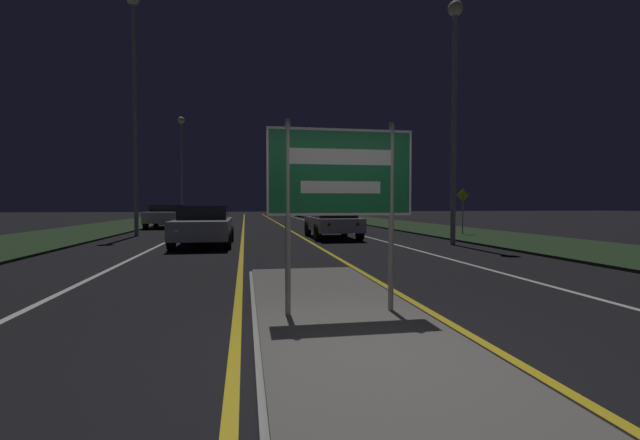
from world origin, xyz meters
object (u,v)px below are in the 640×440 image
(car_receding_0, at_px, (332,221))
(car_approaching_0, at_px, (204,224))
(streetlight_left_near, at_px, (134,75))
(car_receding_1, at_px, (336,213))
(streetlight_left_far, at_px, (181,152))
(streetlight_right_near, at_px, (455,85))
(car_receding_2, at_px, (320,212))
(highway_sign, at_px, (341,180))
(warning_sign, at_px, (463,207))
(car_receding_3, at_px, (305,210))
(car_approaching_1, at_px, (166,215))

(car_receding_0, xyz_separation_m, car_approaching_0, (-5.13, -2.22, 0.02))
(streetlight_left_near, bearing_deg, car_receding_1, 42.79)
(streetlight_left_far, relative_size, streetlight_right_near, 0.98)
(streetlight_right_near, height_order, car_receding_2, streetlight_right_near)
(highway_sign, bearing_deg, car_receding_1, 77.94)
(streetlight_left_near, distance_m, car_approaching_0, 9.04)
(streetlight_left_near, height_order, warning_sign, streetlight_left_near)
(car_receding_2, bearing_deg, car_receding_3, 91.79)
(car_receding_3, bearing_deg, streetlight_left_far, -133.06)
(highway_sign, relative_size, car_receding_0, 0.55)
(streetlight_right_near, xyz_separation_m, car_receding_2, (-0.32, 26.15, -4.96))
(streetlight_left_near, bearing_deg, streetlight_left_far, 90.35)
(streetlight_left_near, xyz_separation_m, warning_sign, (14.94, -2.33, -6.00))
(car_receding_3, xyz_separation_m, car_approaching_0, (-8.25, -33.01, -0.07))
(highway_sign, bearing_deg, streetlight_left_far, 101.40)
(streetlight_left_far, relative_size, car_approaching_0, 1.81)
(car_receding_0, bearing_deg, car_receding_2, 81.49)
(car_receding_0, distance_m, car_receding_2, 22.80)
(streetlight_right_near, relative_size, car_approaching_1, 1.83)
(highway_sign, height_order, warning_sign, highway_sign)
(highway_sign, bearing_deg, streetlight_right_near, 55.66)
(car_receding_1, bearing_deg, car_receding_2, 88.51)
(streetlight_right_near, bearing_deg, warning_sign, 57.68)
(car_receding_1, relative_size, warning_sign, 2.17)
(car_receding_3, xyz_separation_m, car_approaching_1, (-11.65, -20.87, -0.04))
(car_receding_1, bearing_deg, warning_sign, -76.51)
(highway_sign, xyz_separation_m, streetlight_right_near, (6.20, 9.07, 3.93))
(streetlight_right_near, distance_m, car_receding_3, 34.73)
(streetlight_left_far, distance_m, car_receding_2, 13.78)
(car_approaching_1, xyz_separation_m, warning_sign, (14.85, -9.37, 0.57))
(streetlight_left_near, bearing_deg, car_approaching_1, 89.29)
(car_receding_2, distance_m, warning_sign, 22.21)
(car_receding_0, relative_size, car_receding_3, 1.00)
(streetlight_left_near, bearing_deg, highway_sign, -68.52)
(car_approaching_0, height_order, warning_sign, warning_sign)
(highway_sign, xyz_separation_m, streetlight_left_near, (-6.12, 15.54, 5.58))
(streetlight_right_near, height_order, car_receding_0, streetlight_right_near)
(car_receding_0, bearing_deg, warning_sign, 4.98)
(streetlight_left_far, bearing_deg, car_receding_3, 46.94)
(highway_sign, xyz_separation_m, car_receding_3, (5.62, 43.45, -0.95))
(highway_sign, relative_size, car_receding_2, 0.51)
(car_approaching_0, xyz_separation_m, warning_sign, (11.45, 2.77, 0.60))
(car_receding_3, bearing_deg, car_receding_0, -95.78)
(highway_sign, distance_m, car_receding_0, 12.95)
(car_receding_3, xyz_separation_m, warning_sign, (3.20, -30.24, 0.53))
(streetlight_left_near, relative_size, warning_sign, 5.27)
(streetlight_left_far, distance_m, car_approaching_1, 9.56)
(streetlight_left_far, bearing_deg, streetlight_right_near, -60.27)
(car_receding_0, relative_size, warning_sign, 2.09)
(streetlight_left_far, xyz_separation_m, car_receding_1, (11.86, -4.36, -4.88))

